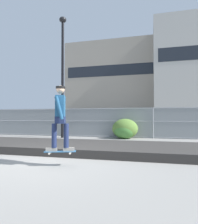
% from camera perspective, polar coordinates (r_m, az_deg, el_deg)
% --- Properties ---
extents(ground_plane, '(120.00, 120.00, 0.00)m').
position_cam_1_polar(ground_plane, '(5.92, -14.79, -13.68)').
color(ground_plane, gray).
extents(gravel_berm, '(16.51, 2.99, 0.26)m').
position_cam_1_polar(gravel_berm, '(7.96, -6.48, -9.60)').
color(gravel_berm, '#33302D').
rests_on(gravel_berm, ground_plane).
extents(skateboard, '(0.82, 0.43, 0.07)m').
position_cam_1_polar(skateboard, '(5.44, -10.79, -10.81)').
color(skateboard, '#2D608C').
extents(skater, '(0.72, 0.62, 1.69)m').
position_cam_1_polar(skater, '(5.36, -10.74, -0.56)').
color(skater, gray).
rests_on(skater, skateboard).
extents(chain_fence, '(17.36, 0.06, 1.85)m').
position_cam_1_polar(chain_fence, '(13.01, 2.01, -2.93)').
color(chain_fence, gray).
rests_on(chain_fence, ground_plane).
extents(street_lamp, '(0.44, 0.44, 7.56)m').
position_cam_1_polar(street_lamp, '(13.28, -10.12, 13.27)').
color(street_lamp, black).
rests_on(street_lamp, ground_plane).
extents(parked_car_near, '(4.47, 2.08, 1.66)m').
position_cam_1_polar(parked_car_near, '(16.67, -6.85, -2.94)').
color(parked_car_near, maroon).
rests_on(parked_car_near, ground_plane).
extents(library_building, '(22.37, 13.29, 19.12)m').
position_cam_1_polar(library_building, '(53.00, 4.63, 7.49)').
color(library_building, '#9E9384').
rests_on(library_building, ground_plane).
extents(shrub_left, '(1.29, 1.06, 1.00)m').
position_cam_1_polar(shrub_left, '(12.11, 7.10, -5.07)').
color(shrub_left, '#477F38').
rests_on(shrub_left, ground_plane).
extents(shrub_center, '(1.52, 1.24, 1.17)m').
position_cam_1_polar(shrub_center, '(12.22, 7.26, -4.63)').
color(shrub_center, '#567A33').
rests_on(shrub_center, ground_plane).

